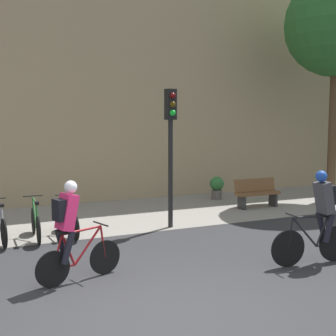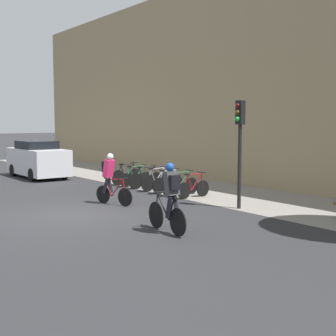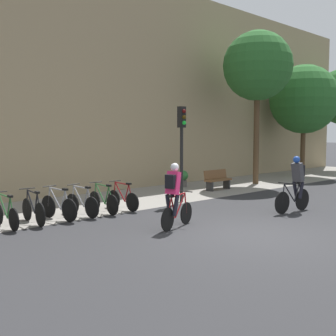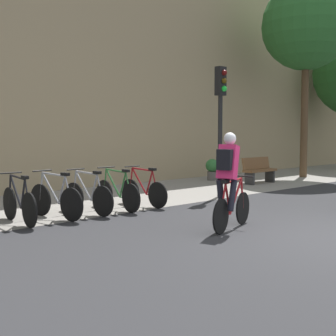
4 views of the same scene
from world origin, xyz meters
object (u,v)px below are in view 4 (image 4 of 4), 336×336
object	(u,v)px
traffic_light_pole	(221,107)
potted_plant	(212,168)
parked_bike_4	(88,196)
bench	(259,170)
parked_bike_3	(56,199)
cyclist_pink	(229,178)
parked_bike_5	(117,193)
parked_bike_6	(144,190)
parked_bike_2	(19,203)

from	to	relation	value
traffic_light_pole	potted_plant	size ratio (longest dim) A/B	4.47
parked_bike_4	bench	world-z (taller)	parked_bike_4
parked_bike_3	bench	size ratio (longest dim) A/B	1.15
bench	parked_bike_3	bearing A→B (deg)	-172.77
parked_bike_3	potted_plant	size ratio (longest dim) A/B	2.14
traffic_light_pole	cyclist_pink	bearing A→B (deg)	-137.58
parked_bike_5	parked_bike_4	bearing A→B (deg)	179.92
parked_bike_3	parked_bike_6	world-z (taller)	parked_bike_3
traffic_light_pole	potted_plant	xyz separation A→B (m)	(3.13, 3.04, -1.98)
traffic_light_pole	parked_bike_2	bearing A→B (deg)	177.92
parked_bike_2	parked_bike_3	size ratio (longest dim) A/B	0.99
parked_bike_6	potted_plant	xyz separation A→B (m)	(5.66, 2.84, 0.06)
parked_bike_4	parked_bike_6	world-z (taller)	parked_bike_4
potted_plant	parked_bike_5	bearing A→B (deg)	-156.22
parked_bike_4	traffic_light_pole	size ratio (longest dim) A/B	0.46
bench	parked_bike_5	bearing A→B (deg)	-171.14
parked_bike_3	parked_bike_6	distance (m)	2.34
parked_bike_2	parked_bike_3	distance (m)	0.78
parked_bike_4	potted_plant	distance (m)	7.76
parked_bike_6	traffic_light_pole	distance (m)	3.26
parked_bike_6	traffic_light_pole	xyz separation A→B (m)	(2.53, -0.20, 2.04)
traffic_light_pole	potted_plant	bearing A→B (deg)	44.15
parked_bike_3	parked_bike_4	bearing A→B (deg)	-0.01
parked_bike_2	parked_bike_4	world-z (taller)	parked_bike_2
traffic_light_pole	bench	xyz separation A→B (m)	(3.52, 1.27, -1.96)
bench	parked_bike_2	bearing A→B (deg)	-173.38
cyclist_pink	parked_bike_2	xyz separation A→B (m)	(-2.43, 3.14, -0.55)
bench	parked_bike_6	bearing A→B (deg)	-170.03
parked_bike_3	potted_plant	xyz separation A→B (m)	(8.00, 2.84, 0.04)
parked_bike_5	potted_plant	bearing A→B (deg)	23.78
parked_bike_5	cyclist_pink	bearing A→B (deg)	-88.23
cyclist_pink	parked_bike_3	bearing A→B (deg)	117.77
cyclist_pink	traffic_light_pole	xyz separation A→B (m)	(3.21, 2.94, 1.47)
cyclist_pink	parked_bike_6	xyz separation A→B (m)	(0.68, 3.14, -0.57)
parked_bike_6	parked_bike_2	bearing A→B (deg)	180.00
parked_bike_2	potted_plant	distance (m)	9.23
cyclist_pink	parked_bike_2	world-z (taller)	cyclist_pink
parked_bike_4	parked_bike_5	bearing A→B (deg)	-0.08
parked_bike_2	traffic_light_pole	bearing A→B (deg)	-2.08
parked_bike_5	parked_bike_3	bearing A→B (deg)	179.96
traffic_light_pole	bench	world-z (taller)	traffic_light_pole
parked_bike_3	parked_bike_5	size ratio (longest dim) A/B	0.99
parked_bike_4	potted_plant	world-z (taller)	parked_bike_4
traffic_light_pole	bench	size ratio (longest dim) A/B	2.39
bench	traffic_light_pole	bearing A→B (deg)	-160.20
cyclist_pink	parked_bike_6	size ratio (longest dim) A/B	1.11
parked_bike_2	parked_bike_4	size ratio (longest dim) A/B	1.02
bench	potted_plant	xyz separation A→B (m)	(-0.39, 1.77, -0.03)
parked_bike_5	traffic_light_pole	bearing A→B (deg)	-3.52
bench	cyclist_pink	bearing A→B (deg)	-148.03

